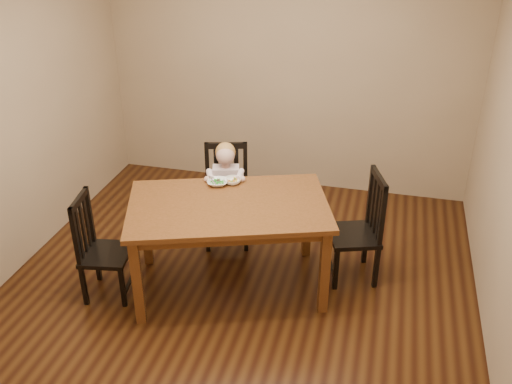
% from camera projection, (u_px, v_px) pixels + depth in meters
% --- Properties ---
extents(room, '(4.01, 4.01, 2.71)m').
position_uv_depth(room, '(238.00, 140.00, 4.36)').
color(room, '#43250E').
rests_on(room, ground).
extents(dining_table, '(1.83, 1.44, 0.80)m').
position_uv_depth(dining_table, '(229.00, 214.00, 4.63)').
color(dining_table, '#4F3012').
rests_on(dining_table, room).
extents(chair_child, '(0.51, 0.49, 0.97)m').
position_uv_depth(chair_child, '(227.00, 197.00, 5.41)').
color(chair_child, black).
rests_on(chair_child, room).
extents(chair_left, '(0.44, 0.45, 0.92)m').
position_uv_depth(chair_left, '(100.00, 249.00, 4.67)').
color(chair_left, black).
rests_on(chair_left, room).
extents(chair_right, '(0.52, 0.53, 0.99)m').
position_uv_depth(chair_right, '(359.00, 229.00, 4.87)').
color(chair_right, black).
rests_on(chair_right, room).
extents(toddler, '(0.42, 0.47, 0.55)m').
position_uv_depth(toddler, '(226.00, 186.00, 5.29)').
color(toddler, white).
rests_on(toddler, chair_child).
extents(bowl_peas, '(0.21, 0.21, 0.04)m').
position_uv_depth(bowl_peas, '(217.00, 183.00, 4.87)').
color(bowl_peas, white).
rests_on(bowl_peas, dining_table).
extents(bowl_veg, '(0.15, 0.15, 0.05)m').
position_uv_depth(bowl_veg, '(233.00, 181.00, 4.90)').
color(bowl_veg, white).
rests_on(bowl_veg, dining_table).
extents(fork, '(0.09, 0.08, 0.04)m').
position_uv_depth(fork, '(213.00, 181.00, 4.84)').
color(fork, silver).
rests_on(fork, bowl_peas).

